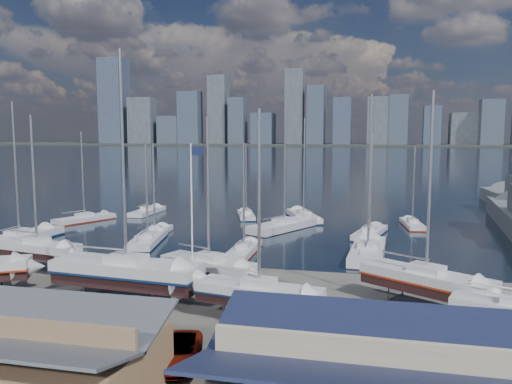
# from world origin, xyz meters

# --- Properties ---
(ground) EXTENTS (1400.00, 1400.00, 0.00)m
(ground) POSITION_xyz_m (0.00, -10.00, 0.00)
(ground) COLOR #605E59
(ground) RESTS_ON ground
(water) EXTENTS (1400.00, 600.00, 0.40)m
(water) POSITION_xyz_m (0.00, 300.00, -0.15)
(water) COLOR #182237
(water) RESTS_ON ground
(far_shore) EXTENTS (1400.00, 80.00, 2.20)m
(far_shore) POSITION_xyz_m (0.00, 560.00, 1.10)
(far_shore) COLOR #2D332D
(far_shore) RESTS_ON ground
(skyline) EXTENTS (639.14, 43.80, 107.69)m
(skyline) POSITION_xyz_m (-7.83, 553.76, 39.09)
(skyline) COLOR #475166
(skyline) RESTS_ON far_shore
(shed_grey) EXTENTS (12.60, 8.40, 4.17)m
(shed_grey) POSITION_xyz_m (0.00, -26.00, 2.15)
(shed_grey) COLOR #8C6B4C
(shed_grey) RESTS_ON ground
(sailboat_cradle_2) EXTENTS (9.18, 4.03, 14.60)m
(sailboat_cradle_2) POSITION_xyz_m (-14.67, -5.07, 2.00)
(sailboat_cradle_2) COLOR #2D2D33
(sailboat_cradle_2) RESTS_ON ground
(sailboat_cradle_3) EXTENTS (12.21, 4.38, 19.09)m
(sailboat_cradle_3) POSITION_xyz_m (-2.12, -11.48, 2.23)
(sailboat_cradle_3) COLOR #2D2D33
(sailboat_cradle_3) RESTS_ON ground
(sailboat_cradle_4) EXTENTS (8.93, 5.36, 14.24)m
(sailboat_cradle_4) POSITION_xyz_m (3.23, -7.47, 1.99)
(sailboat_cradle_4) COLOR #2D2D33
(sailboat_cradle_4) RESTS_ON ground
(sailboat_cradle_5) EXTENTS (9.20, 4.12, 14.49)m
(sailboat_cradle_5) POSITION_xyz_m (8.83, -13.62, 1.99)
(sailboat_cradle_5) COLOR #2D2D33
(sailboat_cradle_5) RESTS_ON ground
(sailboat_cradle_6) EXTENTS (9.78, 7.57, 15.89)m
(sailboat_cradle_6) POSITION_xyz_m (20.26, -8.11, 2.06)
(sailboat_cradle_6) COLOR #2D2D33
(sailboat_cradle_6) RESTS_ON ground
(sailboat_moored_0) EXTENTS (4.81, 12.01, 17.45)m
(sailboat_moored_0) POSITION_xyz_m (-24.52, 4.93, 0.31)
(sailboat_moored_0) COLOR black
(sailboat_moored_0) RESTS_ON water
(sailboat_moored_1) EXTENTS (6.39, 9.49, 13.88)m
(sailboat_moored_1) POSITION_xyz_m (-24.79, 19.38, 0.31)
(sailboat_moored_1) COLOR black
(sailboat_moored_1) RESTS_ON water
(sailboat_moored_2) EXTENTS (2.72, 8.94, 13.40)m
(sailboat_moored_2) POSITION_xyz_m (-18.86, 28.18, 0.32)
(sailboat_moored_2) COLOR black
(sailboat_moored_2) RESTS_ON water
(sailboat_moored_3) EXTENTS (4.74, 10.37, 14.97)m
(sailboat_moored_3) POSITION_xyz_m (-9.23, 7.57, 0.31)
(sailboat_moored_3) COLOR black
(sailboat_moored_3) RESTS_ON water
(sailboat_moored_4) EXTENTS (2.97, 8.31, 12.30)m
(sailboat_moored_4) POSITION_xyz_m (-10.37, 12.12, 0.33)
(sailboat_moored_4) COLOR black
(sailboat_moored_4) RESTS_ON water
(sailboat_moored_5) EXTENTS (4.68, 8.36, 12.05)m
(sailboat_moored_5) POSITION_xyz_m (-2.41, 28.28, 0.31)
(sailboat_moored_5) COLOR black
(sailboat_moored_5) RESTS_ON water
(sailboat_moored_6) EXTENTS (2.40, 8.39, 12.52)m
(sailboat_moored_6) POSITION_xyz_m (3.03, 5.21, 0.31)
(sailboat_moored_6) COLOR black
(sailboat_moored_6) RESTS_ON water
(sailboat_moored_7) EXTENTS (8.67, 12.38, 18.40)m
(sailboat_moored_7) POSITION_xyz_m (5.03, 19.73, 0.33)
(sailboat_moored_7) COLOR black
(sailboat_moored_7) RESTS_ON water
(sailboat_moored_8) EXTENTS (6.82, 11.03, 15.98)m
(sailboat_moored_8) POSITION_xyz_m (6.52, 28.39, 0.31)
(sailboat_moored_8) COLOR black
(sailboat_moored_8) RESTS_ON water
(sailboat_moored_9) EXTENTS (4.02, 11.92, 17.72)m
(sailboat_moored_9) POSITION_xyz_m (16.06, 6.94, 0.32)
(sailboat_moored_9) COLOR black
(sailboat_moored_9) RESTS_ON water
(sailboat_moored_10) EXTENTS (4.71, 9.48, 13.66)m
(sailboat_moored_10) POSITION_xyz_m (16.30, 17.83, 0.31)
(sailboat_moored_10) COLOR black
(sailboat_moored_10) RESTS_ON water
(sailboat_moored_11) EXTENTS (3.09, 8.05, 11.74)m
(sailboat_moored_11) POSITION_xyz_m (22.08, 25.76, 0.31)
(sailboat_moored_11) COLOR black
(sailboat_moored_11) RESTS_ON water
(car_b) EXTENTS (4.74, 2.65, 1.48)m
(car_b) POSITION_xyz_m (-1.76, -19.31, 0.74)
(car_b) COLOR gray
(car_b) RESTS_ON ground
(car_c) EXTENTS (3.48, 5.57, 1.44)m
(car_c) POSITION_xyz_m (5.73, -20.79, 0.72)
(car_c) COLOR gray
(car_c) RESTS_ON ground
(car_d) EXTENTS (3.48, 5.63, 1.52)m
(car_d) POSITION_xyz_m (11.83, -19.02, 0.76)
(car_d) COLOR gray
(car_d) RESTS_ON ground
(flagpole) EXTENTS (1.07, 0.12, 12.10)m
(flagpole) POSITION_xyz_m (2.08, -7.98, 6.98)
(flagpole) COLOR white
(flagpole) RESTS_ON ground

